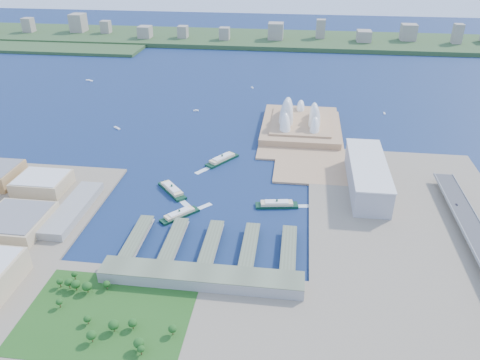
# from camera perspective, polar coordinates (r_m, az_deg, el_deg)

# --- Properties ---
(ground) EXTENTS (3000.00, 3000.00, 0.00)m
(ground) POSITION_cam_1_polar(r_m,az_deg,el_deg) (581.41, -3.52, -3.77)
(ground) COLOR #0D2040
(ground) RESTS_ON ground
(south_land) EXTENTS (720.00, 180.00, 3.00)m
(south_land) POSITION_cam_1_polar(r_m,az_deg,el_deg) (422.83, -8.98, -18.81)
(south_land) COLOR gray
(south_land) RESTS_ON ground
(east_land) EXTENTS (240.00, 500.00, 3.00)m
(east_land) POSITION_cam_1_polar(r_m,az_deg,el_deg) (549.46, 21.11, -7.87)
(east_land) COLOR gray
(east_land) RESTS_ON ground
(peninsula) EXTENTS (135.00, 220.00, 3.00)m
(peninsula) POSITION_cam_1_polar(r_m,az_deg,el_deg) (803.61, 7.50, 5.69)
(peninsula) COLOR tan
(peninsula) RESTS_ON ground
(far_shore) EXTENTS (2200.00, 260.00, 12.00)m
(far_shore) POSITION_cam_1_polar(r_m,az_deg,el_deg) (1496.46, 3.60, 16.74)
(far_shore) COLOR #2D4926
(far_shore) RESTS_ON ground
(opera_house) EXTENTS (134.00, 180.00, 58.00)m
(opera_house) POSITION_cam_1_polar(r_m,az_deg,el_deg) (811.13, 7.47, 8.23)
(opera_house) COLOR white
(opera_house) RESTS_ON peninsula
(toaster_building) EXTENTS (45.00, 155.00, 35.00)m
(toaster_building) POSITION_cam_1_polar(r_m,az_deg,el_deg) (639.54, 15.24, 0.52)
(toaster_building) COLOR #95959B
(toaster_building) RESTS_ON east_land
(ferry_wharves) EXTENTS (184.00, 90.00, 9.30)m
(ferry_wharves) POSITION_cam_1_polar(r_m,az_deg,el_deg) (515.70, -3.51, -7.86)
(ferry_wharves) COLOR #566049
(ferry_wharves) RESTS_ON ground
(terminal_building) EXTENTS (200.00, 28.00, 12.00)m
(terminal_building) POSITION_cam_1_polar(r_m,az_deg,el_deg) (466.81, -4.77, -11.76)
(terminal_building) COLOR gray
(terminal_building) RESTS_ON south_land
(park) EXTENTS (150.00, 110.00, 16.00)m
(park) POSITION_cam_1_polar(r_m,az_deg,el_deg) (446.84, -16.05, -14.89)
(park) COLOR #194714
(park) RESTS_ON south_land
(far_skyline) EXTENTS (1900.00, 140.00, 55.00)m
(far_skyline) POSITION_cam_1_polar(r_m,az_deg,el_deg) (1470.40, 3.58, 17.86)
(far_skyline) COLOR gray
(far_skyline) RESTS_ON far_shore
(ferry_a) EXTENTS (48.38, 52.27, 10.75)m
(ferry_a) POSITION_cam_1_polar(r_m,az_deg,el_deg) (624.42, -8.30, -1.01)
(ferry_a) COLOR black
(ferry_a) RESTS_ON ground
(ferry_b) EXTENTS (45.53, 56.44, 11.04)m
(ferry_b) POSITION_cam_1_polar(r_m,az_deg,el_deg) (699.67, -2.19, 2.70)
(ferry_b) COLOR black
(ferry_b) RESTS_ON ground
(ferry_c) EXTENTS (44.23, 46.30, 9.66)m
(ferry_c) POSITION_cam_1_polar(r_m,az_deg,el_deg) (571.49, -7.38, -4.03)
(ferry_c) COLOR black
(ferry_c) RESTS_ON ground
(ferry_d) EXTENTS (54.74, 21.72, 10.07)m
(ferry_d) POSITION_cam_1_polar(r_m,az_deg,el_deg) (588.18, 4.51, -2.82)
(ferry_d) COLOR black
(ferry_d) RESTS_ON ground
(boat_a) EXTENTS (14.32, 12.05, 2.91)m
(boat_a) POSITION_cam_1_polar(r_m,az_deg,el_deg) (846.61, -14.77, 6.17)
(boat_a) COLOR white
(boat_a) RESTS_ON ground
(boat_b) EXTENTS (10.42, 4.73, 2.72)m
(boat_b) POSITION_cam_1_polar(r_m,az_deg,el_deg) (905.10, -5.38, 8.45)
(boat_b) COLOR white
(boat_b) RESTS_ON ground
(boat_c) EXTENTS (3.31, 10.56, 2.36)m
(boat_c) POSITION_cam_1_polar(r_m,az_deg,el_deg) (927.97, 17.19, 7.79)
(boat_c) COLOR white
(boat_c) RESTS_ON ground
(boat_d) EXTENTS (18.28, 9.25, 3.03)m
(boat_d) POSITION_cam_1_polar(r_m,az_deg,el_deg) (1142.21, -17.90, 11.49)
(boat_d) COLOR white
(boat_d) RESTS_ON ground
(boat_e) EXTENTS (7.04, 9.86, 2.34)m
(boat_e) POSITION_cam_1_polar(r_m,az_deg,el_deg) (1039.02, 1.50, 11.21)
(boat_e) COLOR white
(boat_e) RESTS_ON ground
(car_c) EXTENTS (1.92, 4.73, 1.37)m
(car_c) POSITION_cam_1_polar(r_m,az_deg,el_deg) (621.65, 24.92, -2.69)
(car_c) COLOR slate
(car_c) RESTS_ON expressway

